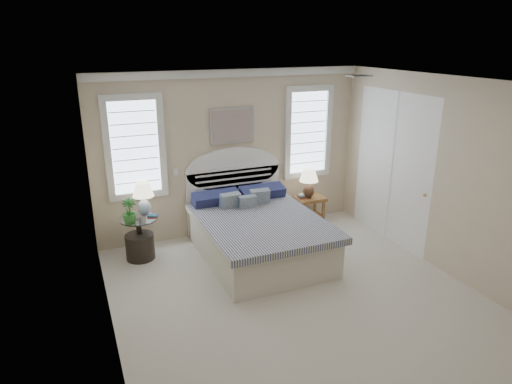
% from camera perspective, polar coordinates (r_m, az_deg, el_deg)
% --- Properties ---
extents(floor, '(4.50, 5.00, 0.01)m').
position_cam_1_polar(floor, '(5.95, 5.67, -13.47)').
color(floor, beige).
rests_on(floor, ground).
extents(ceiling, '(4.50, 5.00, 0.01)m').
position_cam_1_polar(ceiling, '(5.06, 6.67, 13.37)').
color(ceiling, white).
rests_on(ceiling, wall_back).
extents(wall_back, '(4.50, 0.02, 2.70)m').
position_cam_1_polar(wall_back, '(7.54, -3.04, 4.82)').
color(wall_back, '#CAB297').
rests_on(wall_back, floor).
extents(wall_left, '(0.02, 5.00, 2.70)m').
position_cam_1_polar(wall_left, '(4.76, -18.47, -4.70)').
color(wall_left, '#CAB297').
rests_on(wall_left, floor).
extents(wall_right, '(0.02, 5.00, 2.70)m').
position_cam_1_polar(wall_right, '(6.70, 23.28, 1.48)').
color(wall_right, '#CAB297').
rests_on(wall_right, floor).
extents(crown_molding, '(4.50, 0.08, 0.12)m').
position_cam_1_polar(crown_molding, '(7.30, -3.11, 14.63)').
color(crown_molding, silver).
rests_on(crown_molding, wall_back).
extents(hvac_vent, '(0.30, 0.20, 0.02)m').
position_cam_1_polar(hvac_vent, '(6.37, 12.77, 13.97)').
color(hvac_vent, '#B2B2B2').
rests_on(hvac_vent, ceiling).
extents(switch_plate, '(0.08, 0.01, 0.12)m').
position_cam_1_polar(switch_plate, '(7.32, -9.98, 2.52)').
color(switch_plate, silver).
rests_on(switch_plate, wall_back).
extents(window_left, '(0.90, 0.06, 1.60)m').
position_cam_1_polar(window_left, '(7.11, -14.90, 5.42)').
color(window_left, silver).
rests_on(window_left, wall_back).
extents(window_right, '(0.90, 0.06, 1.60)m').
position_cam_1_polar(window_right, '(8.04, 6.48, 7.43)').
color(window_right, silver).
rests_on(window_right, wall_back).
extents(painting, '(0.74, 0.04, 0.58)m').
position_cam_1_polar(painting, '(7.40, -3.00, 8.29)').
color(painting, silver).
rests_on(painting, wall_back).
extents(closet_door, '(0.02, 1.80, 2.40)m').
position_cam_1_polar(closet_door, '(7.56, 16.63, 2.92)').
color(closet_door, white).
rests_on(closet_door, floor).
extents(bed, '(1.72, 2.28, 1.47)m').
position_cam_1_polar(bed, '(6.93, 0.05, -4.87)').
color(bed, beige).
rests_on(bed, floor).
extents(side_table_left, '(0.56, 0.56, 0.63)m').
position_cam_1_polar(side_table_left, '(7.06, -14.36, -5.03)').
color(side_table_left, black).
rests_on(side_table_left, floor).
extents(nightstand_right, '(0.50, 0.40, 0.53)m').
position_cam_1_polar(nightstand_right, '(8.04, 6.68, -1.57)').
color(nightstand_right, olive).
rests_on(nightstand_right, floor).
extents(floor_pot, '(0.45, 0.45, 0.39)m').
position_cam_1_polar(floor_pot, '(7.09, -14.29, -6.62)').
color(floor_pot, black).
rests_on(floor_pot, floor).
extents(lamp_left, '(0.37, 0.37, 0.51)m').
position_cam_1_polar(lamp_left, '(6.97, -13.90, -0.38)').
color(lamp_left, white).
rests_on(lamp_left, side_table_left).
extents(lamp_right, '(0.33, 0.33, 0.52)m').
position_cam_1_polar(lamp_right, '(7.85, 6.62, 1.48)').
color(lamp_right, black).
rests_on(lamp_right, nightstand_right).
extents(potted_plant, '(0.26, 0.26, 0.37)m').
position_cam_1_polar(potted_plant, '(6.74, -15.57, -2.35)').
color(potted_plant, '#35692A').
rests_on(potted_plant, side_table_left).
extents(books_left, '(0.18, 0.16, 0.04)m').
position_cam_1_polar(books_left, '(6.94, -12.78, -2.97)').
color(books_left, '#9D3427').
rests_on(books_left, side_table_left).
extents(books_right, '(0.17, 0.13, 0.07)m').
position_cam_1_polar(books_right, '(7.92, 5.89, -0.51)').
color(books_right, '#9D3427').
rests_on(books_right, nightstand_right).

